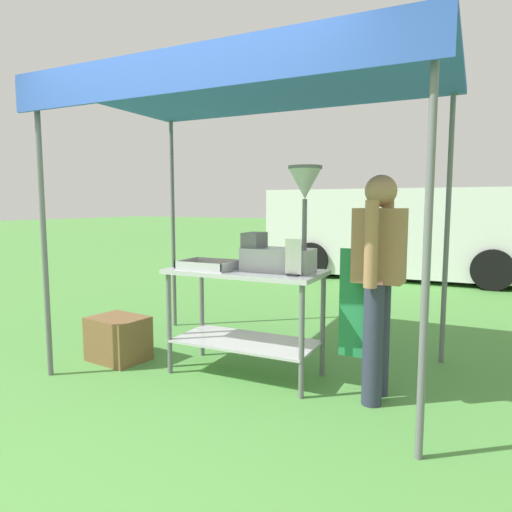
# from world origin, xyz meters

# --- Properties ---
(ground_plane) EXTENTS (70.00, 70.00, 0.00)m
(ground_plane) POSITION_xyz_m (0.00, 6.00, 0.00)
(ground_plane) COLOR #519342
(stall_canopy) EXTENTS (3.10, 1.94, 2.39)m
(stall_canopy) POSITION_xyz_m (0.14, 1.25, 2.29)
(stall_canopy) COLOR slate
(stall_canopy) RESTS_ON ground
(donut_cart) EXTENTS (1.26, 0.60, 0.88)m
(donut_cart) POSITION_xyz_m (0.14, 1.15, 0.65)
(donut_cart) COLOR #B7B7BC
(donut_cart) RESTS_ON ground
(donut_tray) EXTENTS (0.44, 0.33, 0.07)m
(donut_tray) POSITION_xyz_m (-0.15, 1.05, 0.90)
(donut_tray) COLOR #B7B7BC
(donut_tray) RESTS_ON donut_cart
(donut_fryer) EXTENTS (0.63, 0.28, 0.82)m
(donut_fryer) POSITION_xyz_m (0.45, 1.21, 1.18)
(donut_fryer) COLOR #B7B7BC
(donut_fryer) RESTS_ON donut_cart
(menu_sign) EXTENTS (0.13, 0.05, 0.27)m
(menu_sign) POSITION_xyz_m (0.61, 1.01, 1.00)
(menu_sign) COLOR black
(menu_sign) RESTS_ON donut_cart
(vendor) EXTENTS (0.46, 0.53, 1.61)m
(vendor) POSITION_xyz_m (1.20, 1.12, 0.90)
(vendor) COLOR #2D3347
(vendor) RESTS_ON ground
(supply_crate) EXTENTS (0.54, 0.45, 0.40)m
(supply_crate) POSITION_xyz_m (-1.06, 0.96, 0.20)
(supply_crate) COLOR brown
(supply_crate) RESTS_ON ground
(van_white) EXTENTS (5.04, 2.15, 1.69)m
(van_white) POSITION_xyz_m (0.53, 7.18, 0.88)
(van_white) COLOR white
(van_white) RESTS_ON ground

